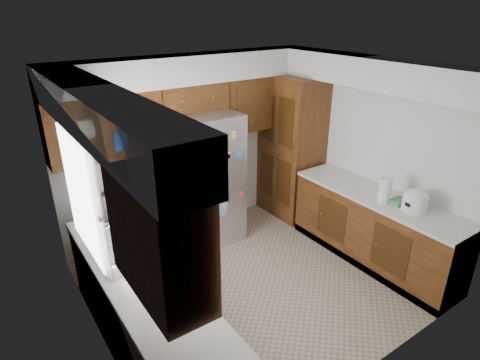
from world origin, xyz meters
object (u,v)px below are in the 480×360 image
at_px(rice_cooker, 416,200).
at_px(paper_towel, 385,190).
at_px(pantry, 291,147).
at_px(fridge, 204,180).

xyz_separation_m(rice_cooker, paper_towel, (-0.11, 0.34, 0.02)).
xyz_separation_m(pantry, rice_cooker, (-0.00, -2.09, -0.03)).
distance_m(pantry, fridge, 1.51).
xyz_separation_m(fridge, paper_towel, (1.39, -1.81, 0.17)).
distance_m(pantry, rice_cooker, 2.09).
distance_m(pantry, paper_towel, 1.76).
bearing_deg(pantry, paper_towel, -93.44).
height_order(pantry, rice_cooker, pantry).
bearing_deg(rice_cooker, paper_towel, 107.38).
bearing_deg(fridge, paper_towel, -52.38).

